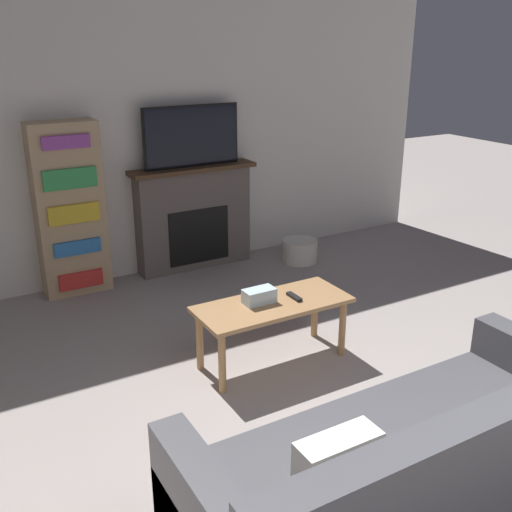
{
  "coord_description": "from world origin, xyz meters",
  "views": [
    {
      "loc": [
        -2.0,
        -0.99,
        2.19
      ],
      "look_at": [
        0.06,
        2.58,
        0.66
      ],
      "focal_mm": 42.0,
      "sensor_mm": 36.0,
      "label": 1
    }
  ],
  "objects": [
    {
      "name": "wall_back",
      "position": [
        0.0,
        4.33,
        1.35
      ],
      "size": [
        6.19,
        0.06,
        2.7
      ],
      "color": "silver",
      "rests_on": "ground_plane"
    },
    {
      "name": "fireplace",
      "position": [
        0.29,
        4.18,
        0.51
      ],
      "size": [
        1.24,
        0.28,
        1.02
      ],
      "color": "#605651",
      "rests_on": "ground_plane"
    },
    {
      "name": "tv",
      "position": [
        0.29,
        4.16,
        1.3
      ],
      "size": [
        0.95,
        0.03,
        0.57
      ],
      "color": "black",
      "rests_on": "fireplace"
    },
    {
      "name": "couch",
      "position": [
        -0.25,
        0.59,
        0.28
      ],
      "size": [
        2.17,
        0.91,
        0.82
      ],
      "color": "#4C4C51",
      "rests_on": "ground_plane"
    },
    {
      "name": "coffee_table",
      "position": [
        -0.02,
        2.2,
        0.39
      ],
      "size": [
        1.09,
        0.46,
        0.46
      ],
      "color": "#A87A4C",
      "rests_on": "ground_plane"
    },
    {
      "name": "tissue_box",
      "position": [
        -0.11,
        2.24,
        0.51
      ],
      "size": [
        0.22,
        0.12,
        0.1
      ],
      "color": "silver",
      "rests_on": "coffee_table"
    },
    {
      "name": "remote_control",
      "position": [
        0.14,
        2.18,
        0.47
      ],
      "size": [
        0.04,
        0.15,
        0.02
      ],
      "color": "black",
      "rests_on": "coffee_table"
    },
    {
      "name": "bookshelf",
      "position": [
        -0.89,
        4.16,
        0.76
      ],
      "size": [
        0.58,
        0.29,
        1.52
      ],
      "color": "tan",
      "rests_on": "ground_plane"
    },
    {
      "name": "storage_basket",
      "position": [
        1.27,
        3.77,
        0.11
      ],
      "size": [
        0.36,
        0.36,
        0.23
      ],
      "color": "silver",
      "rests_on": "ground_plane"
    }
  ]
}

